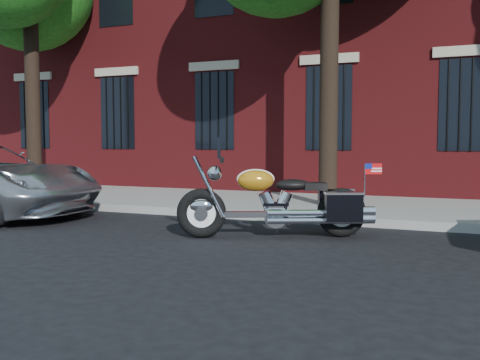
% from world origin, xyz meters
% --- Properties ---
extents(ground, '(120.00, 120.00, 0.00)m').
position_xyz_m(ground, '(0.00, 0.00, 0.00)').
color(ground, black).
rests_on(ground, ground).
extents(curb, '(40.00, 0.16, 0.15)m').
position_xyz_m(curb, '(0.00, 1.38, 0.07)').
color(curb, gray).
rests_on(curb, ground).
extents(sidewalk, '(40.00, 3.60, 0.15)m').
position_xyz_m(sidewalk, '(0.00, 3.26, 0.07)').
color(sidewalk, gray).
rests_on(sidewalk, ground).
extents(motorcycle, '(2.82, 1.54, 1.47)m').
position_xyz_m(motorcycle, '(0.53, -0.15, 0.50)').
color(motorcycle, black).
rests_on(motorcycle, ground).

